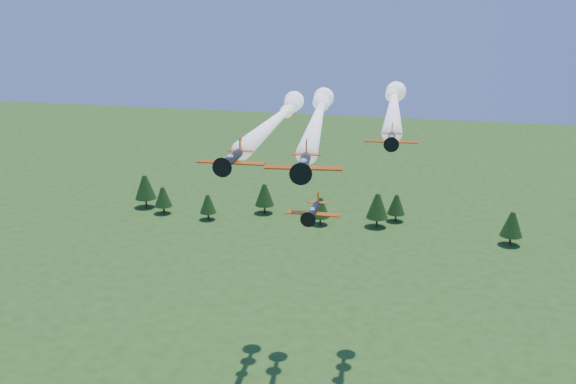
% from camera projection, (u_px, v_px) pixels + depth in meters
% --- Properties ---
extents(plane_lead, '(13.61, 56.07, 3.70)m').
position_uv_depth(plane_lead, '(318.00, 115.00, 98.69)').
color(plane_lead, black).
rests_on(plane_lead, ground).
extents(plane_left, '(8.87, 51.41, 3.70)m').
position_uv_depth(plane_left, '(278.00, 118.00, 104.09)').
color(plane_left, black).
rests_on(plane_left, ground).
extents(plane_right, '(8.53, 48.97, 3.70)m').
position_uv_depth(plane_right, '(394.00, 103.00, 102.48)').
color(plane_right, black).
rests_on(plane_right, ground).
extents(plane_slot, '(7.37, 8.04, 2.60)m').
position_uv_depth(plane_slot, '(313.00, 211.00, 86.29)').
color(plane_slot, black).
rests_on(plane_slot, ground).
extents(treeline, '(152.37, 19.37, 11.98)m').
position_uv_depth(treeline, '(365.00, 205.00, 192.95)').
color(treeline, '#382314').
rests_on(treeline, ground).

